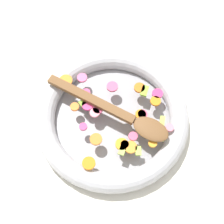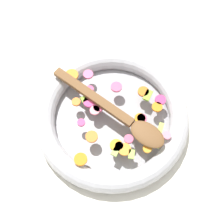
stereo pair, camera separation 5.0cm
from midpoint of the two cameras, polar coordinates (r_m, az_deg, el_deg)
name	(u,v)px [view 1 (the left image)]	position (r m, az deg, el deg)	size (l,w,h in m)	color
ground_plane	(112,120)	(0.82, -1.74, -1.61)	(4.00, 4.00, 0.00)	silver
skillet	(112,117)	(0.80, -1.78, -0.98)	(0.40, 0.40, 0.05)	gray
chopped_vegetables	(115,115)	(0.77, -1.32, -0.59)	(0.28, 0.26, 0.01)	orange
wooden_spoon	(119,113)	(0.76, -0.57, -0.36)	(0.28, 0.25, 0.01)	brown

